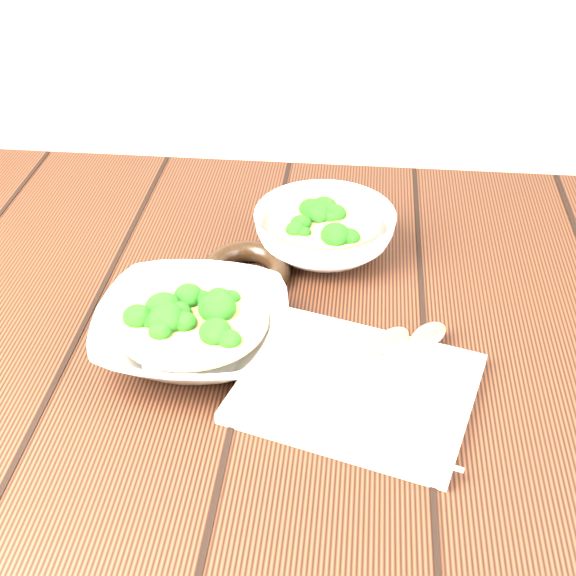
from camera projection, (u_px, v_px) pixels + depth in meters
The scene contains 7 objects.
table at pixel (274, 387), 1.04m from camera, with size 1.20×0.80×0.75m.
soup_bowl_front at pixel (192, 329), 0.89m from camera, with size 0.21×0.21×0.06m.
soup_bowl_back at pixel (324, 230), 1.06m from camera, with size 0.23×0.23×0.07m.
trivet at pixel (246, 270), 1.02m from camera, with size 0.11×0.11×0.03m, color black.
napkin at pixel (357, 388), 0.85m from camera, with size 0.24×0.20×0.01m, color beige.
spoon_left at pixel (371, 358), 0.87m from camera, with size 0.12×0.17×0.01m.
spoon_right at pixel (409, 352), 0.88m from camera, with size 0.13×0.17×0.01m.
Camera 1 is at (0.10, -0.76, 1.34)m, focal length 50.00 mm.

